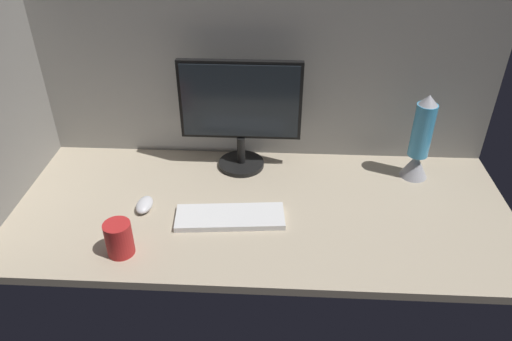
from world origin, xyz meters
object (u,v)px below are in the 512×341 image
Objects in this scene: monitor at (240,110)px; mug_red_plastic at (119,239)px; mouse at (145,205)px; keyboard at (230,217)px; lava_lamp at (420,144)px.

monitor reaches higher than mug_red_plastic.
mouse is 0.84× the size of mug_red_plastic.
monitor reaches higher than mouse.
monitor is 4.78× the size of mouse.
mouse is at bearing 85.17° from mug_red_plastic.
keyboard is 3.25× the size of mug_red_plastic.
lava_lamp is at bearing 25.67° from mug_red_plastic.
mug_red_plastic is 0.33× the size of lava_lamp.
mouse is at bearing -136.48° from monitor.
monitor is 1.24× the size of keyboard.
keyboard is 3.85× the size of mouse.
monitor is 1.35× the size of lava_lamp.
monitor is 65.26cm from mug_red_plastic.
mouse is (-31.82, -30.21, -22.77)cm from monitor.
monitor is 4.03× the size of mug_red_plastic.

